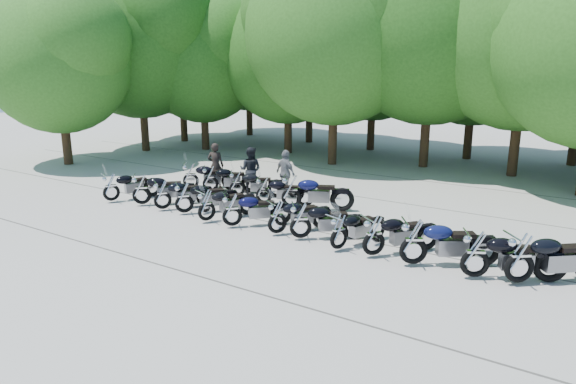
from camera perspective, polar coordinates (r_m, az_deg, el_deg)
The scene contains 34 objects.
ground at distance 15.10m, azimuth -3.08°, elevation -5.23°, with size 90.00×90.00×0.00m, color gray.
tree_0 at distance 34.15m, azimuth -11.87°, elevation 14.66°, with size 7.50×7.50×9.21m.
tree_1 at distance 30.57m, azimuth -9.50°, elevation 14.11°, with size 6.97×6.97×8.55m.
tree_2 at distance 28.94m, azimuth 0.01°, elevation 14.80°, with size 7.31×7.31×8.97m.
tree_3 at distance 25.74m, azimuth 5.23°, elevation 17.06°, with size 8.70×8.70×10.67m.
tree_4 at distance 25.89m, azimuth 15.73°, elevation 17.29°, with size 9.13×9.13×11.20m.
tree_5 at distance 25.07m, azimuth 25.10°, elevation 16.49°, with size 9.04×9.04×11.10m.
tree_9 at distance 36.43m, azimuth -4.43°, elevation 14.97°, with size 7.59×7.59×9.32m.
tree_10 at distance 33.01m, azimuth 2.45°, elevation 15.31°, with size 7.78×7.78×9.55m.
tree_11 at distance 30.48m, azimuth 9.54°, elevation 14.93°, with size 7.56×7.56×9.28m.
tree_12 at distance 28.77m, azimuth 20.16°, elevation 14.79°, with size 7.88×7.88×9.67m.
tree_16 at distance 27.91m, azimuth -24.20°, elevation 13.10°, with size 6.97×6.97×8.55m.
tree_17 at distance 30.87m, azimuth -16.25°, elevation 15.57°, with size 8.31×8.31×10.20m.
motorcycle_0 at distance 19.90m, azimuth -19.08°, elevation 0.61°, with size 0.65×2.15×1.22m, color black, non-canonical shape.
motorcycle_1 at distance 19.06m, azimuth -15.99°, elevation 0.39°, with size 0.70×2.29×1.29m, color black, non-canonical shape.
motorcycle_2 at distance 18.28m, azimuth -13.79°, elevation -0.19°, with size 0.65×2.13×1.21m, color black, non-canonical shape.
motorcycle_3 at distance 17.65m, azimuth -11.48°, elevation -0.51°, with size 0.67×2.20×1.24m, color black, non-canonical shape.
motorcycle_4 at distance 16.64m, azimuth -9.05°, elevation -1.36°, with size 0.65×2.14×1.21m, color black, non-canonical shape.
motorcycle_5 at distance 15.99m, azimuth -6.24°, elevation -1.87°, with size 0.66×2.17×1.23m, color black, non-canonical shape.
motorcycle_6 at distance 15.23m, azimuth -1.21°, elevation -2.68°, with size 0.64×2.11×1.19m, color black, non-canonical shape.
motorcycle_7 at distance 14.80m, azimuth 1.42°, elevation -3.07°, with size 0.67×2.21×1.25m, color black, non-canonical shape.
motorcycle_8 at distance 14.05m, azimuth 5.67°, elevation -4.27°, with size 0.63×2.07×1.17m, color black, non-canonical shape.
motorcycle_9 at distance 13.69m, azimuth 9.53°, elevation -4.66°, with size 0.69×2.27×1.28m, color black, non-canonical shape.
motorcycle_10 at distance 13.26m, azimuth 13.82°, elevation -5.24°, with size 0.75×2.48×1.40m, color #0E133F, non-canonical shape.
motorcycle_11 at distance 12.92m, azimuth 20.14°, elevation -6.35°, with size 0.73×2.39×1.35m, color black, non-canonical shape.
motorcycle_12 at distance 12.97m, azimuth 24.41°, elevation -6.53°, with size 0.77×2.52×1.42m, color black, non-canonical shape.
motorcycle_13 at distance 20.95m, azimuth -10.77°, elevation 1.89°, with size 0.69×2.25×1.27m, color black, non-canonical shape.
motorcycle_14 at distance 20.36m, azimuth -8.62°, elevation 1.56°, with size 0.66×2.18×1.23m, color black, non-canonical shape.
motorcycle_15 at distance 19.53m, azimuth -5.68°, elevation 1.03°, with size 0.63×2.09×1.18m, color black, non-canonical shape.
motorcycle_16 at distance 18.49m, azimuth -2.70°, elevation 0.31°, with size 0.63×2.05×1.16m, color black, non-canonical shape.
motorcycle_17 at distance 17.85m, azimuth 0.39°, elevation 0.19°, with size 0.75×2.46×1.39m, color #0E103F, non-canonical shape.
rider_0 at distance 21.19m, azimuth -8.04°, elevation 2.95°, with size 0.68×0.45×1.86m, color black.
rider_1 at distance 20.19m, azimuth -4.19°, elevation 2.46°, with size 0.89×0.70×1.84m, color black.
rider_2 at distance 19.68m, azimuth -0.26°, elevation 2.12°, with size 1.05×0.44×1.79m, color gray.
Camera 1 is at (8.35, -11.54, 5.03)m, focal length 32.00 mm.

